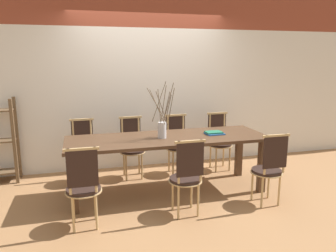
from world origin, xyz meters
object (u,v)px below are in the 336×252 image
object	(u,v)px
chair_near_center	(269,167)
chair_far_center	(177,142)
dining_table	(168,144)
book_stack	(214,133)
vase_centerpiece	(162,128)

from	to	relation	value
chair_near_center	chair_far_center	xyz separation A→B (m)	(-0.74, 1.44, 0.00)
dining_table	chair_far_center	xyz separation A→B (m)	(0.35, 0.72, -0.18)
chair_near_center	book_stack	size ratio (longest dim) A/B	3.62
chair_near_center	chair_far_center	size ratio (longest dim) A/B	1.00
book_stack	chair_near_center	bearing A→B (deg)	-59.42
vase_centerpiece	chair_near_center	bearing A→B (deg)	-30.50
dining_table	book_stack	distance (m)	0.67
vase_centerpiece	book_stack	world-z (taller)	vase_centerpiece
chair_far_center	dining_table	bearing A→B (deg)	64.11
dining_table	vase_centerpiece	bearing A→B (deg)	-161.12
chair_near_center	dining_table	bearing A→B (deg)	146.44
dining_table	book_stack	world-z (taller)	book_stack
chair_near_center	vase_centerpiece	xyz separation A→B (m)	(-1.18, 0.69, 0.42)
chair_near_center	book_stack	distance (m)	0.89
dining_table	chair_far_center	bearing A→B (deg)	64.11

